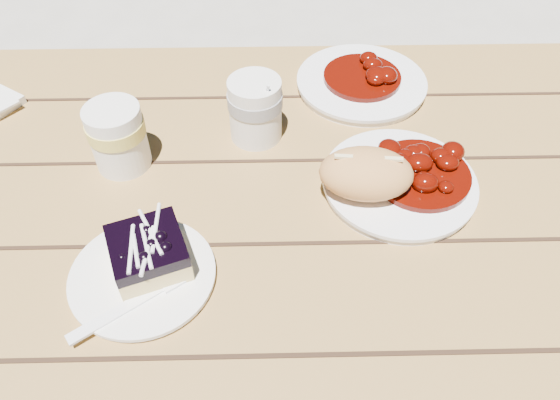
{
  "coord_description": "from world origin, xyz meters",
  "views": [
    {
      "loc": [
        0.03,
        -0.53,
        1.32
      ],
      "look_at": [
        0.04,
        -0.06,
        0.81
      ],
      "focal_mm": 35.0,
      "sensor_mm": 36.0,
      "label": 1
    }
  ],
  "objects_px": {
    "picnic_table": "(257,266)",
    "main_plate": "(399,184)",
    "coffee_cup": "(255,110)",
    "blueberry_cake": "(148,252)",
    "bread_roll": "(366,174)",
    "dessert_plate": "(143,276)",
    "second_cup": "(118,137)",
    "second_plate": "(361,84)"
  },
  "relations": [
    {
      "from": "second_plate",
      "to": "picnic_table",
      "type": "bearing_deg",
      "value": -124.98
    },
    {
      "from": "main_plate",
      "to": "second_cup",
      "type": "height_order",
      "value": "second_cup"
    },
    {
      "from": "main_plate",
      "to": "blueberry_cake",
      "type": "distance_m",
      "value": 0.37
    },
    {
      "from": "dessert_plate",
      "to": "second_plate",
      "type": "xyz_separation_m",
      "value": [
        0.32,
        0.4,
        0.0
      ]
    },
    {
      "from": "second_cup",
      "to": "dessert_plate",
      "type": "bearing_deg",
      "value": -74.45
    },
    {
      "from": "dessert_plate",
      "to": "second_plate",
      "type": "height_order",
      "value": "second_plate"
    },
    {
      "from": "bread_roll",
      "to": "second_cup",
      "type": "bearing_deg",
      "value": 167.03
    },
    {
      "from": "coffee_cup",
      "to": "second_plate",
      "type": "bearing_deg",
      "value": 33.89
    },
    {
      "from": "main_plate",
      "to": "bread_roll",
      "type": "relative_size",
      "value": 1.67
    },
    {
      "from": "main_plate",
      "to": "coffee_cup",
      "type": "bearing_deg",
      "value": 149.67
    },
    {
      "from": "picnic_table",
      "to": "bread_roll",
      "type": "bearing_deg",
      "value": 0.19
    },
    {
      "from": "main_plate",
      "to": "blueberry_cake",
      "type": "relative_size",
      "value": 1.91
    },
    {
      "from": "coffee_cup",
      "to": "second_plate",
      "type": "relative_size",
      "value": 0.46
    },
    {
      "from": "dessert_plate",
      "to": "blueberry_cake",
      "type": "bearing_deg",
      "value": 56.31
    },
    {
      "from": "blueberry_cake",
      "to": "second_cup",
      "type": "bearing_deg",
      "value": 88.88
    },
    {
      "from": "dessert_plate",
      "to": "second_cup",
      "type": "bearing_deg",
      "value": 105.55
    },
    {
      "from": "main_plate",
      "to": "second_cup",
      "type": "bearing_deg",
      "value": 171.46
    },
    {
      "from": "blueberry_cake",
      "to": "coffee_cup",
      "type": "xyz_separation_m",
      "value": [
        0.13,
        0.26,
        0.02
      ]
    },
    {
      "from": "coffee_cup",
      "to": "second_plate",
      "type": "distance_m",
      "value": 0.22
    },
    {
      "from": "picnic_table",
      "to": "second_cup",
      "type": "height_order",
      "value": "second_cup"
    },
    {
      "from": "blueberry_cake",
      "to": "second_plate",
      "type": "bearing_deg",
      "value": 30.23
    },
    {
      "from": "picnic_table",
      "to": "main_plate",
      "type": "xyz_separation_m",
      "value": [
        0.21,
        0.02,
        0.17
      ]
    },
    {
      "from": "main_plate",
      "to": "dessert_plate",
      "type": "height_order",
      "value": "main_plate"
    },
    {
      "from": "dessert_plate",
      "to": "second_cup",
      "type": "xyz_separation_m",
      "value": [
        -0.06,
        0.21,
        0.05
      ]
    },
    {
      "from": "dessert_plate",
      "to": "picnic_table",
      "type": "bearing_deg",
      "value": 43.7
    },
    {
      "from": "second_plate",
      "to": "second_cup",
      "type": "height_order",
      "value": "second_cup"
    },
    {
      "from": "picnic_table",
      "to": "coffee_cup",
      "type": "bearing_deg",
      "value": 89.01
    },
    {
      "from": "bread_roll",
      "to": "second_plate",
      "type": "bearing_deg",
      "value": 83.51
    },
    {
      "from": "picnic_table",
      "to": "blueberry_cake",
      "type": "relative_size",
      "value": 17.65
    },
    {
      "from": "second_plate",
      "to": "second_cup",
      "type": "bearing_deg",
      "value": -154.36
    },
    {
      "from": "bread_roll",
      "to": "dessert_plate",
      "type": "relative_size",
      "value": 0.73
    },
    {
      "from": "dessert_plate",
      "to": "second_plate",
      "type": "distance_m",
      "value": 0.51
    },
    {
      "from": "blueberry_cake",
      "to": "coffee_cup",
      "type": "bearing_deg",
      "value": 42.91
    },
    {
      "from": "second_plate",
      "to": "second_cup",
      "type": "relative_size",
      "value": 2.17
    },
    {
      "from": "dessert_plate",
      "to": "blueberry_cake",
      "type": "xyz_separation_m",
      "value": [
        0.01,
        0.01,
        0.03
      ]
    },
    {
      "from": "main_plate",
      "to": "second_cup",
      "type": "xyz_separation_m",
      "value": [
        -0.41,
        0.06,
        0.04
      ]
    },
    {
      "from": "main_plate",
      "to": "coffee_cup",
      "type": "distance_m",
      "value": 0.24
    },
    {
      "from": "picnic_table",
      "to": "dessert_plate",
      "type": "bearing_deg",
      "value": -136.3
    },
    {
      "from": "bread_roll",
      "to": "dessert_plate",
      "type": "height_order",
      "value": "bread_roll"
    },
    {
      "from": "main_plate",
      "to": "dessert_plate",
      "type": "relative_size",
      "value": 1.22
    },
    {
      "from": "coffee_cup",
      "to": "second_cup",
      "type": "bearing_deg",
      "value": -163.11
    },
    {
      "from": "bread_roll",
      "to": "coffee_cup",
      "type": "height_order",
      "value": "coffee_cup"
    }
  ]
}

